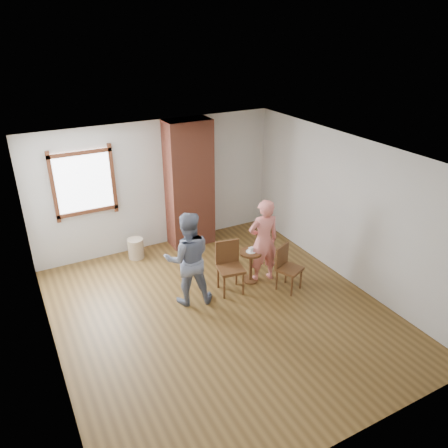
% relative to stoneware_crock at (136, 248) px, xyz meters
% --- Properties ---
extents(ground, '(5.50, 5.50, 0.00)m').
position_rel_stoneware_crock_xyz_m(ground, '(0.64, -2.40, -0.20)').
color(ground, brown).
rests_on(ground, ground).
extents(room_shell, '(5.04, 5.52, 2.62)m').
position_rel_stoneware_crock_xyz_m(room_shell, '(0.59, -1.79, 1.61)').
color(room_shell, silver).
rests_on(room_shell, ground).
extents(brick_chimney, '(0.90, 0.50, 2.60)m').
position_rel_stoneware_crock_xyz_m(brick_chimney, '(1.24, 0.10, 1.10)').
color(brick_chimney, '#A6523A').
rests_on(brick_chimney, ground).
extents(stoneware_crock, '(0.41, 0.41, 0.40)m').
position_rel_stoneware_crock_xyz_m(stoneware_crock, '(0.00, 0.00, 0.00)').
color(stoneware_crock, '#C7AA90').
rests_on(stoneware_crock, ground).
extents(dark_pot, '(0.18, 0.18, 0.17)m').
position_rel_stoneware_crock_xyz_m(dark_pot, '(0.08, 0.00, -0.12)').
color(dark_pot, black).
rests_on(dark_pot, ground).
extents(dining_chair_left, '(0.49, 0.49, 0.90)m').
position_rel_stoneware_crock_xyz_m(dining_chair_left, '(1.09, -1.86, 0.31)').
color(dining_chair_left, brown).
rests_on(dining_chair_left, ground).
extents(dining_chair_right, '(0.50, 0.50, 0.81)m').
position_rel_stoneware_crock_xyz_m(dining_chair_right, '(1.98, -2.29, 0.25)').
color(dining_chair_right, brown).
rests_on(dining_chair_right, ground).
extents(side_table, '(0.40, 0.40, 0.60)m').
position_rel_stoneware_crock_xyz_m(side_table, '(1.56, -1.80, 0.20)').
color(side_table, brown).
rests_on(side_table, ground).
extents(cake_plate, '(0.18, 0.18, 0.01)m').
position_rel_stoneware_crock_xyz_m(cake_plate, '(1.56, -1.80, 0.40)').
color(cake_plate, white).
rests_on(cake_plate, side_table).
extents(cake_slice, '(0.08, 0.07, 0.06)m').
position_rel_stoneware_crock_xyz_m(cake_slice, '(1.57, -1.80, 0.44)').
color(cake_slice, white).
rests_on(cake_slice, cake_plate).
extents(man, '(0.93, 0.81, 1.61)m').
position_rel_stoneware_crock_xyz_m(man, '(0.34, -1.84, 0.60)').
color(man, '#161E3C').
rests_on(man, ground).
extents(person_pink, '(0.61, 0.45, 1.56)m').
position_rel_stoneware_crock_xyz_m(person_pink, '(1.78, -1.85, 0.58)').
color(person_pink, '#F28179').
rests_on(person_pink, ground).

